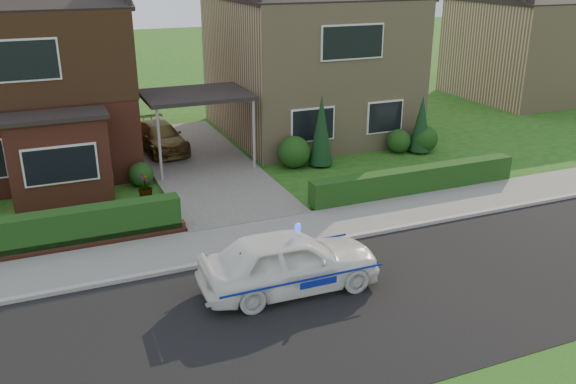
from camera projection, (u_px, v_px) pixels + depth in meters
ground at (329, 310)px, 13.51m from camera, size 120.00×120.00×0.00m
road at (329, 310)px, 13.51m from camera, size 60.00×6.00×0.02m
kerb at (278, 251)px, 16.12m from camera, size 60.00×0.16×0.12m
sidewalk at (264, 236)px, 17.03m from camera, size 60.00×2.00×0.10m
driveway at (200, 164)px, 22.97m from camera, size 3.80×12.00×0.12m
house_left at (18, 62)px, 22.04m from camera, size 7.50×9.53×7.25m
house_right at (308, 48)px, 26.35m from camera, size 7.50×8.06×7.25m
carport_link at (196, 96)px, 22.00m from camera, size 3.80×3.00×2.77m
dwarf_wall at (40, 250)px, 15.92m from camera, size 7.70×0.25×0.36m
hedge_left at (41, 253)px, 16.12m from camera, size 7.50×0.55×0.90m
hedge_right at (414, 194)px, 20.21m from camera, size 7.50×0.55×0.80m
shrub_left_mid at (93, 176)px, 19.85m from camera, size 1.32×1.32×1.32m
shrub_left_near at (141, 174)px, 20.77m from camera, size 0.84×0.84×0.84m
shrub_right_near at (294, 152)px, 22.55m from camera, size 1.20×1.20×1.20m
shrub_right_mid at (399, 141)px, 24.34m from camera, size 0.96×0.96×0.96m
shrub_right_far at (424, 139)px, 24.42m from camera, size 1.08×1.08×1.08m
conifer_a at (321, 132)px, 22.49m from camera, size 0.90×0.90×2.60m
conifer_b at (421, 126)px, 24.14m from camera, size 0.90×0.90×2.20m
neighbour_right at (527, 50)px, 33.57m from camera, size 6.50×7.00×5.20m
police_car at (289, 262)px, 14.13m from camera, size 3.89×4.28×1.61m
driveway_car at (160, 137)px, 24.23m from camera, size 1.87×3.84×1.08m
potted_plant_b at (28, 228)px, 16.71m from camera, size 0.53×0.49×0.76m
potted_plant_c at (145, 187)px, 19.62m from camera, size 0.49×0.49×0.82m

